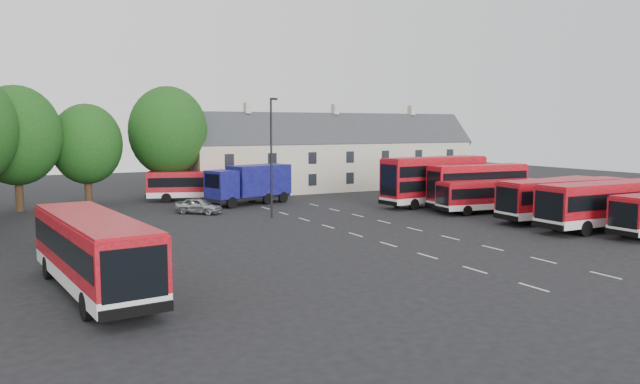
{
  "coord_description": "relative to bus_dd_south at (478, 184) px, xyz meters",
  "views": [
    {
      "loc": [
        -22.03,
        -34.42,
        7.44
      ],
      "look_at": [
        1.25,
        9.66,
        2.2
      ],
      "focal_mm": 35.0,
      "sensor_mm": 36.0,
      "label": 1
    }
  ],
  "objects": [
    {
      "name": "bus_dd_north",
      "position": [
        -2.11,
        3.56,
        0.34
      ],
      "size": [
        11.41,
        3.62,
        4.6
      ],
      "rotation": [
        0.0,
        0.0,
        0.09
      ],
      "color": "silver",
      "rests_on": "ground"
    },
    {
      "name": "bus_row_c",
      "position": [
        0.89,
        -8.94,
        -0.3
      ],
      "size": [
        11.81,
        3.35,
        3.3
      ],
      "rotation": [
        0.0,
        0.0,
        -0.06
      ],
      "color": "silver",
      "rests_on": "ground"
    },
    {
      "name": "silver_car",
      "position": [
        -23.33,
        8.69,
        -1.59
      ],
      "size": [
        3.98,
        4.06,
        1.38
      ],
      "primitive_type": "imported",
      "rotation": [
        0.0,
        0.0,
        0.76
      ],
      "color": "#A7AAAF",
      "rests_on": "ground"
    },
    {
      "name": "bus_north",
      "position": [
        -20.33,
        17.62,
        -0.48
      ],
      "size": [
        10.85,
        5.58,
        3.0
      ],
      "rotation": [
        0.0,
        0.0,
        -0.31
      ],
      "color": "silver",
      "rests_on": "ground"
    },
    {
      "name": "treeline",
      "position": [
        -37.6,
        10.79,
        4.4
      ],
      "size": [
        29.92,
        32.59,
        12.01
      ],
      "color": "black",
      "rests_on": "ground"
    },
    {
      "name": "ground",
      "position": [
        -16.86,
        -8.57,
        -2.28
      ],
      "size": [
        140.0,
        140.0,
        0.0
      ],
      "primitive_type": "plane",
      "color": "black",
      "rests_on": "ground"
    },
    {
      "name": "bus_row_b",
      "position": [
        0.52,
        -13.2,
        -0.21
      ],
      "size": [
        12.2,
        2.88,
        3.45
      ],
      "rotation": [
        0.0,
        0.0,
        -0.0
      ],
      "color": "silver",
      "rests_on": "ground"
    },
    {
      "name": "terrace_houses",
      "position": [
        -2.86,
        21.43,
        1.58
      ],
      "size": [
        35.7,
        7.13,
        10.06
      ],
      "color": "beige",
      "rests_on": "ground"
    },
    {
      "name": "lamppost",
      "position": [
        -18.78,
        3.5,
        2.92
      ],
      "size": [
        0.68,
        0.37,
        9.75
      ],
      "rotation": [
        0.0,
        0.0,
        0.23
      ],
      "color": "black",
      "rests_on": "ground"
    },
    {
      "name": "bus_row_d",
      "position": [
        1.02,
        -7.54,
        -0.36
      ],
      "size": [
        11.61,
        4.36,
        3.21
      ],
      "rotation": [
        0.0,
        0.0,
        0.16
      ],
      "color": "silver",
      "rests_on": "ground"
    },
    {
      "name": "bus_west",
      "position": [
        -35.06,
        -14.06,
        -0.19
      ],
      "size": [
        4.0,
        12.52,
        3.48
      ],
      "rotation": [
        0.0,
        0.0,
        1.67
      ],
      "color": "silver",
      "rests_on": "ground"
    },
    {
      "name": "bus_dd_south",
      "position": [
        0.0,
        0.0,
        0.0
      ],
      "size": [
        9.86,
        2.67,
        4.01
      ],
      "rotation": [
        0.0,
        0.0,
        -0.04
      ],
      "color": "silver",
      "rests_on": "ground"
    },
    {
      "name": "lane_markings",
      "position": [
        -14.36,
        -6.57,
        -2.28
      ],
      "size": [
        5.15,
        33.8,
        0.01
      ],
      "color": "beige",
      "rests_on": "ground"
    },
    {
      "name": "box_truck",
      "position": [
        -17.04,
        12.71,
        -0.18
      ],
      "size": [
        8.95,
        5.05,
        3.74
      ],
      "rotation": [
        0.0,
        0.0,
        0.3
      ],
      "color": "black",
      "rests_on": "ground"
    },
    {
      "name": "bus_row_e",
      "position": [
        -0.69,
        -2.55,
        -0.59
      ],
      "size": [
        10.16,
        3.47,
        2.82
      ],
      "rotation": [
        0.0,
        0.0,
        -0.12
      ],
      "color": "silver",
      "rests_on": "ground"
    }
  ]
}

